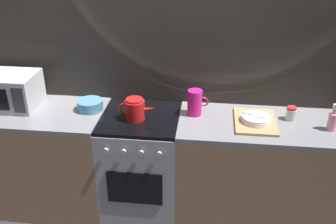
% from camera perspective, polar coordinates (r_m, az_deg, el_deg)
% --- Properties ---
extents(ground_plane, '(8.00, 8.00, 0.00)m').
position_cam_1_polar(ground_plane, '(3.48, -3.64, -13.86)').
color(ground_plane, '#2D2D33').
extents(back_wall, '(3.60, 0.05, 2.40)m').
position_cam_1_polar(back_wall, '(3.13, -3.27, 6.98)').
color(back_wall, '#A39989').
rests_on(back_wall, ground_plane).
extents(counter_left, '(1.20, 0.60, 0.90)m').
position_cam_1_polar(counter_left, '(3.46, -18.80, -6.39)').
color(counter_left, '#997251').
rests_on(counter_left, ground_plane).
extents(stove_unit, '(0.60, 0.63, 0.90)m').
position_cam_1_polar(stove_unit, '(3.20, -3.88, -7.80)').
color(stove_unit, '#9E9EA3').
rests_on(stove_unit, ground_plane).
extents(counter_right, '(1.20, 0.60, 0.90)m').
position_cam_1_polar(counter_right, '(3.18, 12.48, -8.69)').
color(counter_right, '#997251').
rests_on(counter_right, ground_plane).
extents(microwave, '(0.46, 0.35, 0.27)m').
position_cam_1_polar(microwave, '(3.32, -22.47, 2.97)').
color(microwave, '#B2B2B7').
rests_on(microwave, counter_left).
extents(kettle, '(0.28, 0.15, 0.17)m').
position_cam_1_polar(kettle, '(2.89, -4.89, 0.41)').
color(kettle, red).
rests_on(kettle, stove_unit).
extents(mixing_bowl, '(0.20, 0.20, 0.08)m').
position_cam_1_polar(mixing_bowl, '(3.10, -11.38, 1.02)').
color(mixing_bowl, teal).
rests_on(mixing_bowl, counter_left).
extents(pitcher, '(0.16, 0.11, 0.20)m').
position_cam_1_polar(pitcher, '(2.95, 3.99, 1.41)').
color(pitcher, '#E5197A').
rests_on(pitcher, counter_right).
extents(dish_pile, '(0.30, 0.40, 0.07)m').
position_cam_1_polar(dish_pile, '(2.93, 12.74, -1.17)').
color(dish_pile, tan).
rests_on(dish_pile, counter_right).
extents(spice_jar, '(0.08, 0.08, 0.10)m').
position_cam_1_polar(spice_jar, '(3.03, 17.67, -0.20)').
color(spice_jar, silver).
rests_on(spice_jar, counter_right).
extents(spray_bottle, '(0.08, 0.06, 0.20)m').
position_cam_1_polar(spray_bottle, '(2.98, 23.09, -1.09)').
color(spray_bottle, pink).
rests_on(spray_bottle, counter_right).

